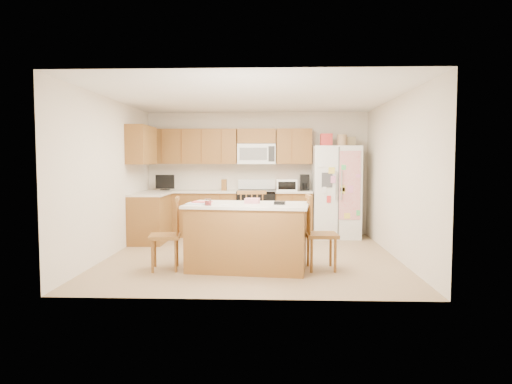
{
  "coord_description": "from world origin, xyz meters",
  "views": [
    {
      "loc": [
        0.34,
        -7.14,
        1.52
      ],
      "look_at": [
        0.05,
        0.35,
        1.0
      ],
      "focal_mm": 32.0,
      "sensor_mm": 36.0,
      "label": 1
    }
  ],
  "objects_px": {
    "windsor_chair_left": "(167,235)",
    "windsor_chair_right": "(320,234)",
    "island": "(248,236)",
    "stove": "(256,213)",
    "windsor_chair_back": "(251,226)",
    "refrigerator": "(336,191)"
  },
  "relations": [
    {
      "from": "windsor_chair_left",
      "to": "windsor_chair_right",
      "type": "height_order",
      "value": "windsor_chair_right"
    },
    {
      "from": "refrigerator",
      "to": "windsor_chair_right",
      "type": "bearing_deg",
      "value": -102.28
    },
    {
      "from": "refrigerator",
      "to": "windsor_chair_back",
      "type": "relative_size",
      "value": 1.91
    },
    {
      "from": "windsor_chair_back",
      "to": "windsor_chair_right",
      "type": "distance_m",
      "value": 1.19
    },
    {
      "from": "stove",
      "to": "windsor_chair_back",
      "type": "height_order",
      "value": "stove"
    },
    {
      "from": "windsor_chair_right",
      "to": "refrigerator",
      "type": "bearing_deg",
      "value": 77.72
    },
    {
      "from": "stove",
      "to": "windsor_chair_right",
      "type": "xyz_separation_m",
      "value": [
        0.98,
        -2.76,
        0.02
      ]
    },
    {
      "from": "windsor_chair_back",
      "to": "windsor_chair_left",
      "type": "bearing_deg",
      "value": -146.33
    },
    {
      "from": "island",
      "to": "windsor_chair_left",
      "type": "xyz_separation_m",
      "value": [
        -1.12,
        -0.09,
        0.01
      ]
    },
    {
      "from": "windsor_chair_left",
      "to": "stove",
      "type": "bearing_deg",
      "value": 68.22
    },
    {
      "from": "stove",
      "to": "windsor_chair_right",
      "type": "height_order",
      "value": "stove"
    },
    {
      "from": "stove",
      "to": "windsor_chair_left",
      "type": "height_order",
      "value": "stove"
    },
    {
      "from": "stove",
      "to": "island",
      "type": "xyz_separation_m",
      "value": [
        -0.02,
        -2.76,
        -0.01
      ]
    },
    {
      "from": "windsor_chair_left",
      "to": "windsor_chair_back",
      "type": "bearing_deg",
      "value": 33.67
    },
    {
      "from": "island",
      "to": "windsor_chair_left",
      "type": "distance_m",
      "value": 1.13
    },
    {
      "from": "windsor_chair_left",
      "to": "windsor_chair_back",
      "type": "relative_size",
      "value": 0.95
    },
    {
      "from": "island",
      "to": "windsor_chair_right",
      "type": "relative_size",
      "value": 1.7
    },
    {
      "from": "stove",
      "to": "refrigerator",
      "type": "relative_size",
      "value": 0.55
    },
    {
      "from": "stove",
      "to": "windsor_chair_back",
      "type": "bearing_deg",
      "value": -90.28
    },
    {
      "from": "refrigerator",
      "to": "windsor_chair_right",
      "type": "relative_size",
      "value": 1.95
    },
    {
      "from": "stove",
      "to": "windsor_chair_right",
      "type": "bearing_deg",
      "value": -70.38
    },
    {
      "from": "island",
      "to": "windsor_chair_left",
      "type": "relative_size",
      "value": 1.75
    }
  ]
}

